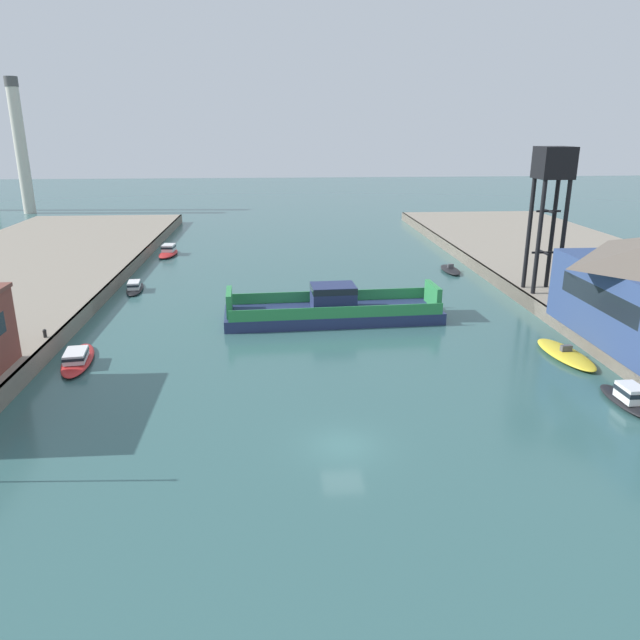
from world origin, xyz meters
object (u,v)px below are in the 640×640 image
(moored_boat_near_left, at_px, (168,251))
(moored_boat_near_right, at_px, (77,358))
(moored_boat_mid_right, at_px, (565,354))
(moored_boat_far_right, at_px, (627,397))
(moored_boat_mid_left, at_px, (135,287))
(crane_tower, at_px, (552,179))
(smokestack_distant_a, at_px, (20,142))
(chain_ferry, at_px, (333,309))
(moored_boat_far_left, at_px, (450,270))

(moored_boat_near_left, height_order, moored_boat_near_right, moored_boat_near_left)
(moored_boat_mid_right, distance_m, moored_boat_far_right, 8.94)
(moored_boat_near_right, xyz_separation_m, moored_boat_mid_left, (-0.38, 22.62, -0.01))
(moored_boat_near_left, height_order, moored_boat_far_right, moored_boat_far_right)
(moored_boat_mid_right, relative_size, moored_boat_far_right, 1.42)
(moored_boat_near_left, distance_m, moored_boat_near_right, 42.85)
(crane_tower, bearing_deg, moored_boat_mid_right, -105.85)
(moored_boat_near_left, relative_size, smokestack_distant_a, 0.25)
(chain_ferry, distance_m, moored_boat_mid_left, 25.36)
(moored_boat_mid_left, bearing_deg, moored_boat_near_left, 88.37)
(moored_boat_mid_left, xyz_separation_m, crane_tower, (44.34, -8.77, 12.65))
(chain_ferry, distance_m, smokestack_distant_a, 101.62)
(moored_boat_mid_left, distance_m, moored_boat_far_right, 51.95)
(moored_boat_near_left, height_order, moored_boat_mid_right, moored_boat_near_left)
(moored_boat_mid_right, bearing_deg, smokestack_distant_a, 129.77)
(moored_boat_near_left, distance_m, moored_boat_far_right, 66.37)
(moored_boat_far_left, bearing_deg, moored_boat_near_left, 160.49)
(moored_boat_mid_left, distance_m, crane_tower, 46.94)
(moored_boat_mid_left, bearing_deg, chain_ferry, -30.43)
(chain_ferry, bearing_deg, moored_boat_mid_left, 149.57)
(chain_ferry, distance_m, moored_boat_far_left, 26.00)
(moored_boat_far_right, relative_size, crane_tower, 0.38)
(moored_boat_far_left, distance_m, crane_tower, 20.64)
(moored_boat_far_right, bearing_deg, smokestack_distant_a, 127.21)
(moored_boat_mid_right, xyz_separation_m, moored_boat_far_right, (0.02, -8.93, 0.29))
(moored_boat_near_left, relative_size, moored_boat_far_left, 1.17)
(moored_boat_mid_left, height_order, moored_boat_far_left, moored_boat_mid_left)
(moored_boat_near_right, height_order, moored_boat_far_left, moored_boat_near_right)
(moored_boat_mid_right, relative_size, crane_tower, 0.53)
(moored_boat_near_left, xyz_separation_m, moored_boat_mid_left, (-0.58, -20.23, -0.14))
(chain_ferry, relative_size, moored_boat_far_left, 3.60)
(moored_boat_mid_right, height_order, crane_tower, crane_tower)
(chain_ferry, height_order, moored_boat_near_left, chain_ferry)
(chain_ferry, xyz_separation_m, smokestack_distant_a, (-59.18, 81.42, 13.95))
(moored_boat_mid_right, bearing_deg, moored_boat_near_left, 131.51)
(moored_boat_near_right, distance_m, moored_boat_far_left, 48.53)
(moored_boat_far_left, height_order, moored_boat_far_right, moored_boat_far_right)
(moored_boat_near_right, relative_size, moored_boat_far_right, 1.42)
(moored_boat_far_right, relative_size, smokestack_distant_a, 0.20)
(moored_boat_near_right, bearing_deg, moored_boat_near_left, 89.73)
(smokestack_distant_a, bearing_deg, moored_boat_far_left, -39.04)
(moored_boat_far_left, height_order, smokestack_distant_a, smokestack_distant_a)
(moored_boat_near_right, bearing_deg, crane_tower, 17.49)
(chain_ferry, xyz_separation_m, moored_boat_mid_right, (18.08, -11.42, -0.79))
(moored_boat_far_right, bearing_deg, moored_boat_mid_left, 140.29)
(moored_boat_near_right, distance_m, crane_tower, 47.80)
(moored_boat_near_right, xyz_separation_m, moored_boat_mid_right, (39.57, -1.64, -0.15))
(moored_boat_mid_left, xyz_separation_m, moored_boat_far_left, (39.16, 6.56, -0.15))
(chain_ferry, bearing_deg, moored_boat_near_left, 122.77)
(moored_boat_mid_left, distance_m, smokestack_distant_a, 79.43)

